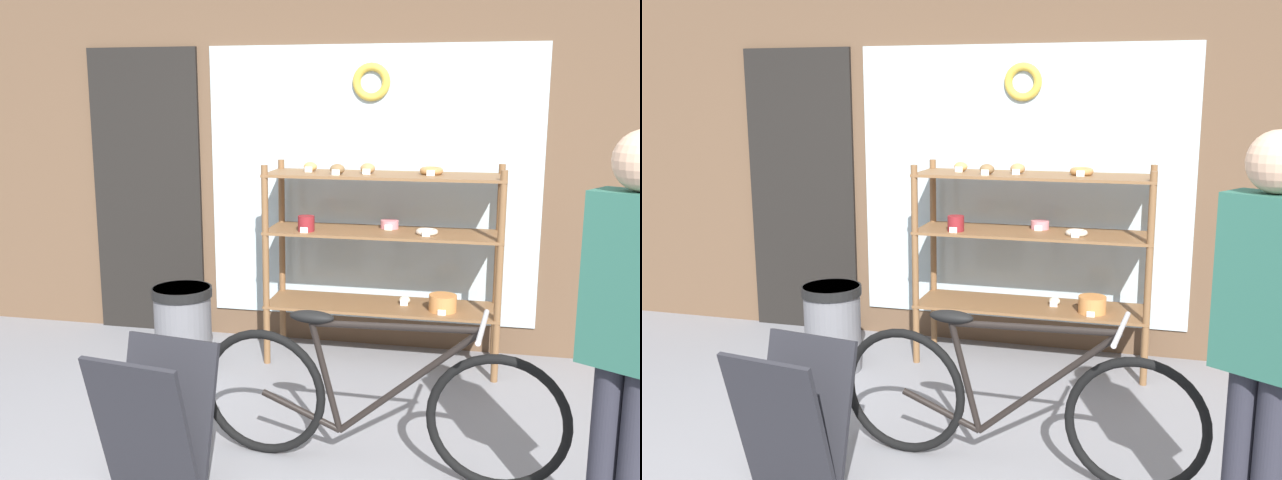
% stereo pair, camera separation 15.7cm
% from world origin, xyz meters
% --- Properties ---
extents(storefront_facade, '(6.08, 0.13, 3.36)m').
position_xyz_m(storefront_facade, '(-0.04, 2.55, 1.64)').
color(storefront_facade, brown).
rests_on(storefront_facade, ground_plane).
extents(display_case, '(1.52, 0.45, 1.34)m').
position_xyz_m(display_case, '(0.35, 2.18, 0.81)').
color(display_case, brown).
rests_on(display_case, ground_plane).
extents(bicycle, '(1.77, 0.46, 0.78)m').
position_xyz_m(bicycle, '(0.48, 0.76, 0.35)').
color(bicycle, black).
rests_on(bicycle, ground_plane).
extents(sandwich_board, '(0.51, 0.44, 0.69)m').
position_xyz_m(sandwich_board, '(-0.41, 0.31, 0.35)').
color(sandwich_board, '#232328').
rests_on(sandwich_board, ground_plane).
extents(pedestrian, '(0.37, 0.32, 1.65)m').
position_xyz_m(pedestrian, '(1.47, 0.25, 0.97)').
color(pedestrian, '#282833').
rests_on(pedestrian, ground_plane).
extents(trash_bin, '(0.38, 0.38, 0.56)m').
position_xyz_m(trash_bin, '(-0.89, 1.73, 0.31)').
color(trash_bin, slate).
rests_on(trash_bin, ground_plane).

